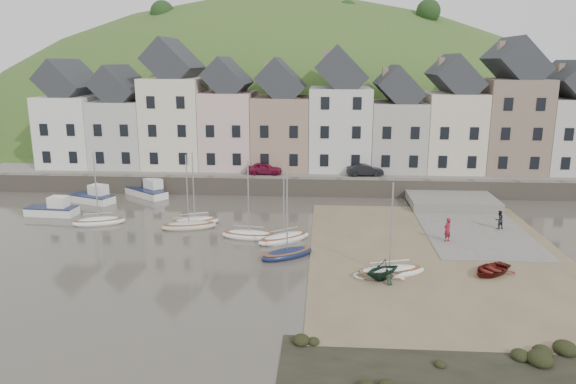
# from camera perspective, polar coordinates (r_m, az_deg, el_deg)

# --- Properties ---
(ground) EXTENTS (160.00, 160.00, 0.00)m
(ground) POSITION_cam_1_polar(r_m,az_deg,el_deg) (38.83, -0.60, -6.40)
(ground) COLOR #4E473D
(ground) RESTS_ON ground
(quay_land) EXTENTS (90.00, 30.00, 1.50)m
(quay_land) POSITION_cam_1_polar(r_m,az_deg,el_deg) (69.56, 1.46, 3.26)
(quay_land) COLOR #3B5E25
(quay_land) RESTS_ON ground
(quay_street) EXTENTS (70.00, 7.00, 0.10)m
(quay_street) POSITION_cam_1_polar(r_m,az_deg,el_deg) (58.13, 0.97, 1.99)
(quay_street) COLOR slate
(quay_street) RESTS_ON quay_land
(seawall) EXTENTS (70.00, 1.20, 1.80)m
(seawall) POSITION_cam_1_polar(r_m,az_deg,el_deg) (54.86, 0.78, 0.58)
(seawall) COLOR slate
(seawall) RESTS_ON ground
(beach) EXTENTS (18.00, 26.00, 0.06)m
(beach) POSITION_cam_1_polar(r_m,az_deg,el_deg) (39.55, 15.60, -6.50)
(beach) COLOR brown
(beach) RESTS_ON ground
(slipway) EXTENTS (8.00, 18.00, 0.12)m
(slipway) POSITION_cam_1_polar(r_m,az_deg,el_deg) (47.86, 18.42, -3.14)
(slipway) COLOR slate
(slipway) RESTS_ON ground
(hillside) EXTENTS (134.40, 84.00, 84.00)m
(hillside) POSITION_cam_1_polar(r_m,az_deg,el_deg) (101.62, -0.75, -4.27)
(hillside) COLOR #3B5E25
(hillside) RESTS_ON ground
(townhouse_terrace) EXTENTS (61.05, 8.00, 13.93)m
(townhouse_terrace) POSITION_cam_1_polar(r_m,az_deg,el_deg) (60.66, 2.84, 7.98)
(townhouse_terrace) COLOR white
(townhouse_terrace) RESTS_ON quay_land
(sailboat_0) EXTENTS (4.56, 2.83, 6.32)m
(sailboat_0) POSITION_cam_1_polar(r_m,az_deg,el_deg) (47.95, -19.38, -2.93)
(sailboat_0) COLOR white
(sailboat_0) RESTS_ON ground
(sailboat_1) EXTENTS (4.40, 2.99, 6.32)m
(sailboat_1) POSITION_cam_1_polar(r_m,az_deg,el_deg) (45.86, -9.82, -3.08)
(sailboat_1) COLOR white
(sailboat_1) RESTS_ON ground
(sailboat_2) EXTENTS (4.73, 2.63, 6.32)m
(sailboat_2) POSITION_cam_1_polar(r_m,az_deg,el_deg) (44.86, -10.44, -3.49)
(sailboat_2) COLOR beige
(sailboat_2) RESTS_ON ground
(sailboat_3) EXTENTS (4.47, 3.84, 6.32)m
(sailboat_3) POSITION_cam_1_polar(r_m,az_deg,el_deg) (41.06, -0.44, -4.88)
(sailboat_3) COLOR white
(sailboat_3) RESTS_ON ground
(sailboat_4) EXTENTS (4.57, 2.05, 6.32)m
(sailboat_4) POSITION_cam_1_polar(r_m,az_deg,el_deg) (41.88, -4.14, -4.54)
(sailboat_4) COLOR white
(sailboat_4) RESTS_ON ground
(sailboat_5) EXTENTS (4.19, 3.54, 6.32)m
(sailboat_5) POSITION_cam_1_polar(r_m,az_deg,el_deg) (37.88, -0.10, -6.50)
(sailboat_5) COLOR #141D3F
(sailboat_5) RESTS_ON ground
(sailboat_6) EXTENTS (5.11, 2.92, 6.32)m
(sailboat_6) POSITION_cam_1_polar(r_m,az_deg,el_deg) (35.34, 10.66, -8.28)
(sailboat_6) COLOR white
(sailboat_6) RESTS_ON ground
(motorboat_0) EXTENTS (4.99, 3.33, 1.70)m
(motorboat_0) POSITION_cam_1_polar(r_m,az_deg,el_deg) (55.46, -19.93, -0.45)
(motorboat_0) COLOR white
(motorboat_0) RESTS_ON ground
(motorboat_1) EXTENTS (4.53, 2.05, 1.70)m
(motorboat_1) POSITION_cam_1_polar(r_m,az_deg,el_deg) (52.16, -23.56, -1.64)
(motorboat_1) COLOR white
(motorboat_1) RESTS_ON ground
(motorboat_2) EXTENTS (5.08, 4.49, 1.70)m
(motorboat_2) POSITION_cam_1_polar(r_m,az_deg,el_deg) (56.38, -14.59, 0.16)
(motorboat_2) COLOR white
(motorboat_2) RESTS_ON ground
(rowboat_white) EXTENTS (4.04, 3.49, 0.70)m
(rowboat_white) POSITION_cam_1_polar(r_m,az_deg,el_deg) (34.85, 9.67, -8.29)
(rowboat_white) COLOR silver
(rowboat_white) RESTS_ON beach
(rowboat_green) EXTENTS (3.27, 3.18, 1.31)m
(rowboat_green) POSITION_cam_1_polar(r_m,az_deg,el_deg) (34.39, 9.97, -8.07)
(rowboat_green) COLOR black
(rowboat_green) RESTS_ON beach
(rowboat_red) EXTENTS (3.80, 3.69, 0.64)m
(rowboat_red) POSITION_cam_1_polar(r_m,az_deg,el_deg) (37.14, 20.67, -7.66)
(rowboat_red) COLOR maroon
(rowboat_red) RESTS_ON beach
(person_red) EXTENTS (0.79, 0.76, 1.83)m
(person_red) POSITION_cam_1_polar(r_m,az_deg,el_deg) (42.24, 16.50, -3.83)
(person_red) COLOR maroon
(person_red) RESTS_ON slipway
(person_dark) EXTENTS (0.90, 0.81, 1.53)m
(person_dark) POSITION_cam_1_polar(r_m,az_deg,el_deg) (46.73, 21.43, -2.75)
(person_dark) COLOR black
(person_dark) RESTS_ON slipway
(car_left) EXTENTS (3.75, 1.53, 1.28)m
(car_left) POSITION_cam_1_polar(r_m,az_deg,el_deg) (57.29, -2.52, 2.50)
(car_left) COLOR maroon
(car_left) RESTS_ON quay_street
(car_right) EXTENTS (3.89, 1.66, 1.25)m
(car_right) POSITION_cam_1_polar(r_m,az_deg,el_deg) (57.11, 8.16, 2.32)
(car_right) COLOR black
(car_right) RESTS_ON quay_street
(shore_rocks) EXTENTS (14.00, 6.00, 0.74)m
(shore_rocks) POSITION_cam_1_polar(r_m,az_deg,el_deg) (26.13, 18.12, -17.45)
(shore_rocks) COLOR black
(shore_rocks) RESTS_ON ground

